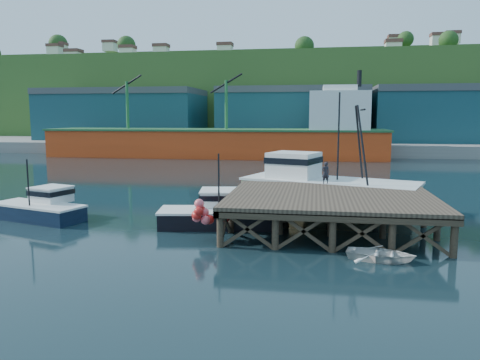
% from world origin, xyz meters
% --- Properties ---
extents(ground, '(300.00, 300.00, 0.00)m').
position_xyz_m(ground, '(0.00, 0.00, 0.00)').
color(ground, black).
rests_on(ground, ground).
extents(wharf, '(12.00, 10.00, 2.62)m').
position_xyz_m(wharf, '(5.50, -0.19, 1.94)').
color(wharf, brown).
rests_on(wharf, ground).
extents(far_quay, '(160.00, 40.00, 2.00)m').
position_xyz_m(far_quay, '(0.00, 70.00, 1.00)').
color(far_quay, gray).
rests_on(far_quay, ground).
extents(warehouse_left, '(32.00, 16.00, 9.00)m').
position_xyz_m(warehouse_left, '(-35.00, 65.00, 6.50)').
color(warehouse_left, '#18444F').
rests_on(warehouse_left, far_quay).
extents(warehouse_mid, '(28.00, 16.00, 9.00)m').
position_xyz_m(warehouse_mid, '(0.00, 65.00, 6.50)').
color(warehouse_mid, '#18444F').
rests_on(warehouse_mid, far_quay).
extents(warehouse_right, '(30.00, 16.00, 9.00)m').
position_xyz_m(warehouse_right, '(30.00, 65.00, 6.50)').
color(warehouse_right, '#18444F').
rests_on(warehouse_right, far_quay).
extents(cargo_ship, '(55.50, 10.00, 13.75)m').
position_xyz_m(cargo_ship, '(-8.46, 48.00, 3.31)').
color(cargo_ship, '#E44115').
rests_on(cargo_ship, ground).
extents(hillside, '(220.00, 50.00, 22.00)m').
position_xyz_m(hillside, '(0.00, 100.00, 11.00)').
color(hillside, '#2D511E').
rests_on(hillside, ground).
extents(boat_navy, '(6.84, 4.49, 4.03)m').
position_xyz_m(boat_navy, '(-13.11, -0.09, 0.81)').
color(boat_navy, '#0E1C33').
rests_on(boat_navy, ground).
extents(boat_black, '(7.69, 6.40, 4.55)m').
position_xyz_m(boat_black, '(-1.19, 0.01, 0.84)').
color(boat_black, black).
rests_on(boat_black, ground).
extents(trawler, '(13.31, 8.45, 8.40)m').
position_xyz_m(trawler, '(5.33, 6.50, 1.73)').
color(trawler, '#C9C582').
rests_on(trawler, ground).
extents(dinghy, '(3.54, 2.83, 0.65)m').
position_xyz_m(dinghy, '(7.69, -5.80, 0.33)').
color(dinghy, silver).
rests_on(dinghy, ground).
extents(dockworker, '(0.65, 0.54, 1.51)m').
position_xyz_m(dockworker, '(5.27, 4.40, 2.88)').
color(dockworker, black).
rests_on(dockworker, wharf).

